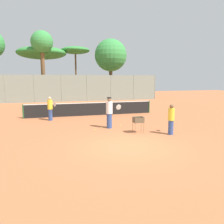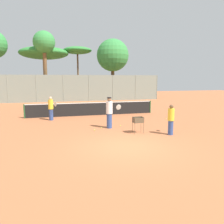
{
  "view_description": "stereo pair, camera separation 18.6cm",
  "coord_description": "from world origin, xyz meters",
  "px_view_note": "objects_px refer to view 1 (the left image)",
  "views": [
    {
      "loc": [
        -3.25,
        -8.71,
        2.97
      ],
      "look_at": [
        0.33,
        3.71,
        1.0
      ],
      "focal_mm": 35.0,
      "sensor_mm": 36.0,
      "label": 1
    },
    {
      "loc": [
        -3.07,
        -8.76,
        2.97
      ],
      "look_at": [
        0.33,
        3.71,
        1.0
      ],
      "focal_mm": 35.0,
      "sensor_mm": 36.0,
      "label": 2
    }
  ],
  "objects_px": {
    "player_red_cap": "(109,112)",
    "ball_cart": "(138,121)",
    "tennis_net": "(91,109)",
    "player_white_outfit": "(171,119)",
    "player_yellow_shirt": "(50,108)",
    "parked_car": "(66,95)"
  },
  "relations": [
    {
      "from": "player_red_cap",
      "to": "ball_cart",
      "type": "distance_m",
      "value": 2.03
    },
    {
      "from": "tennis_net",
      "to": "ball_cart",
      "type": "distance_m",
      "value": 6.66
    },
    {
      "from": "player_white_outfit",
      "to": "player_yellow_shirt",
      "type": "xyz_separation_m",
      "value": [
        -6.18,
        5.98,
        0.04
      ]
    },
    {
      "from": "ball_cart",
      "to": "parked_car",
      "type": "distance_m",
      "value": 20.97
    },
    {
      "from": "player_yellow_shirt",
      "to": "player_red_cap",
      "type": "bearing_deg",
      "value": 7.43
    },
    {
      "from": "player_red_cap",
      "to": "parked_car",
      "type": "xyz_separation_m",
      "value": [
        -1.09,
        19.23,
        -0.32
      ]
    },
    {
      "from": "tennis_net",
      "to": "player_yellow_shirt",
      "type": "distance_m",
      "value": 3.5
    },
    {
      "from": "tennis_net",
      "to": "player_white_outfit",
      "type": "xyz_separation_m",
      "value": [
        2.96,
        -7.31,
        0.28
      ]
    },
    {
      "from": "player_red_cap",
      "to": "parked_car",
      "type": "distance_m",
      "value": 19.27
    },
    {
      "from": "tennis_net",
      "to": "player_white_outfit",
      "type": "relative_size",
      "value": 6.43
    },
    {
      "from": "player_yellow_shirt",
      "to": "player_white_outfit",
      "type": "bearing_deg",
      "value": 9.58
    },
    {
      "from": "ball_cart",
      "to": "parked_car",
      "type": "relative_size",
      "value": 0.21
    },
    {
      "from": "ball_cart",
      "to": "parked_car",
      "type": "bearing_deg",
      "value": 96.26
    },
    {
      "from": "tennis_net",
      "to": "player_white_outfit",
      "type": "distance_m",
      "value": 7.89
    },
    {
      "from": "player_white_outfit",
      "to": "parked_car",
      "type": "relative_size",
      "value": 0.39
    },
    {
      "from": "player_red_cap",
      "to": "parked_car",
      "type": "height_order",
      "value": "player_red_cap"
    },
    {
      "from": "player_white_outfit",
      "to": "parked_car",
      "type": "bearing_deg",
      "value": 52.04
    },
    {
      "from": "tennis_net",
      "to": "player_red_cap",
      "type": "relative_size",
      "value": 5.55
    },
    {
      "from": "player_yellow_shirt",
      "to": "parked_car",
      "type": "distance_m",
      "value": 15.84
    },
    {
      "from": "ball_cart",
      "to": "parked_car",
      "type": "xyz_separation_m",
      "value": [
        -2.28,
        20.84,
        -0.0
      ]
    },
    {
      "from": "player_red_cap",
      "to": "ball_cart",
      "type": "height_order",
      "value": "player_red_cap"
    },
    {
      "from": "tennis_net",
      "to": "ball_cart",
      "type": "bearing_deg",
      "value": -77.91
    }
  ]
}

